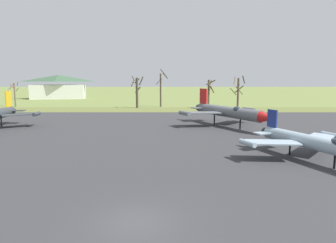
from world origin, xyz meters
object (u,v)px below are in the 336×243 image
at_px(info_placard_front_left, 269,134).
at_px(jet_fighter_rear_center, 311,142).
at_px(visitor_building, 58,87).
at_px(jet_fighter_front_left, 228,112).

xyz_separation_m(info_placard_front_left, jet_fighter_rear_center, (0.01, -10.53, 1.23)).
bearing_deg(visitor_building, jet_fighter_front_left, -53.50).
relative_size(info_placard_front_left, jet_fighter_rear_center, 0.07).
xyz_separation_m(jet_fighter_front_left, jet_fighter_rear_center, (3.30, -19.18, -0.59)).
bearing_deg(jet_fighter_front_left, jet_fighter_rear_center, -80.23).
xyz_separation_m(info_placard_front_left, visitor_building, (-55.07, 78.62, 3.88)).
height_order(info_placard_front_left, jet_fighter_rear_center, jet_fighter_rear_center).
distance_m(jet_fighter_front_left, visitor_building, 87.06).
distance_m(info_placard_front_left, visitor_building, 96.07).
distance_m(jet_fighter_rear_center, visitor_building, 104.82).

